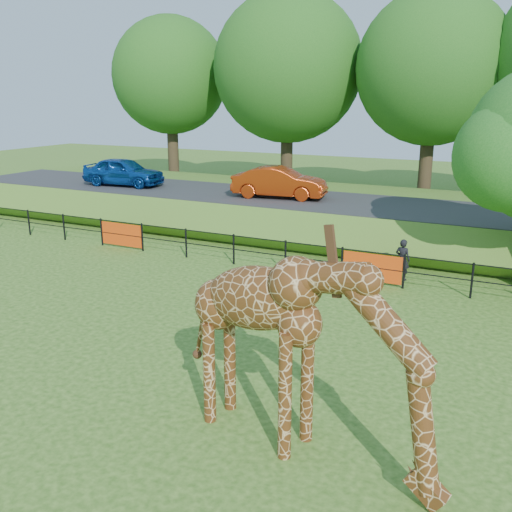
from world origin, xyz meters
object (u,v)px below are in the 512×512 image
(giraffe, at_px, (305,356))
(car_blue, at_px, (123,172))
(visitor, at_px, (403,260))
(car_red, at_px, (279,182))

(giraffe, bearing_deg, car_blue, 148.88)
(visitor, bearing_deg, car_blue, -5.24)
(giraffe, distance_m, visitor, 10.20)
(car_red, bearing_deg, visitor, -134.98)
(car_blue, bearing_deg, car_red, -93.66)
(giraffe, distance_m, car_blue, 21.52)
(giraffe, xyz_separation_m, car_blue, (-15.59, 14.82, 0.35))
(car_blue, height_order, visitor, car_blue)
(giraffe, height_order, visitor, giraffe)
(car_blue, bearing_deg, giraffe, -138.75)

